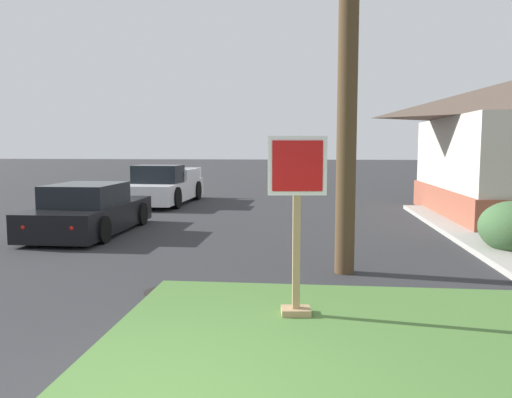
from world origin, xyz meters
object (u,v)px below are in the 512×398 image
at_px(manhole_cover, 168,292).
at_px(pickup_truck_white, 164,188).
at_px(stop_sign, 297,230).
at_px(parked_sedan_black, 90,212).

distance_m(manhole_cover, pickup_truck_white, 11.95).
height_order(manhole_cover, pickup_truck_white, pickup_truck_white).
relative_size(stop_sign, pickup_truck_white, 0.43).
xyz_separation_m(stop_sign, pickup_truck_white, (-5.30, 12.49, -0.53)).
distance_m(manhole_cover, parked_sedan_black, 5.95).
bearing_deg(stop_sign, manhole_cover, 151.54).
xyz_separation_m(stop_sign, parked_sedan_black, (-5.29, 5.93, -0.61)).
bearing_deg(parked_sedan_black, manhole_cover, -55.42).
relative_size(parked_sedan_black, pickup_truck_white, 0.86).
height_order(stop_sign, manhole_cover, stop_sign).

